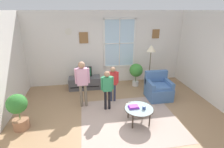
% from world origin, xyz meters
% --- Properties ---
extents(ground_plane, '(6.55, 5.80, 0.02)m').
position_xyz_m(ground_plane, '(0.00, 0.00, -0.01)').
color(ground_plane, '#9E7A56').
extents(back_wall, '(5.95, 0.17, 2.77)m').
position_xyz_m(back_wall, '(0.02, 2.66, 1.39)').
color(back_wall, silver).
rests_on(back_wall, ground_plane).
extents(area_rug, '(2.58, 2.26, 0.01)m').
position_xyz_m(area_rug, '(0.23, -0.02, 0.00)').
color(area_rug, tan).
rests_on(area_rug, ground_plane).
extents(tv_stand, '(1.15, 0.47, 0.45)m').
position_xyz_m(tv_stand, '(-0.92, 2.13, 0.23)').
color(tv_stand, '#4C4C51').
rests_on(tv_stand, ground_plane).
extents(television, '(0.56, 0.08, 0.40)m').
position_xyz_m(television, '(-0.92, 2.13, 0.66)').
color(television, '#4C4C4C').
rests_on(television, tv_stand).
extents(armchair, '(0.76, 0.74, 0.87)m').
position_xyz_m(armchair, '(1.47, 1.01, 0.33)').
color(armchair, '#476B9E').
rests_on(armchair, ground_plane).
extents(coffee_table, '(0.77, 0.77, 0.42)m').
position_xyz_m(coffee_table, '(0.43, -0.17, 0.39)').
color(coffee_table, '#99B2B7').
rests_on(coffee_table, ground_plane).
extents(book_stack, '(0.27, 0.19, 0.06)m').
position_xyz_m(book_stack, '(0.30, -0.12, 0.44)').
color(book_stack, purple).
rests_on(book_stack, coffee_table).
extents(cup, '(0.09, 0.09, 0.09)m').
position_xyz_m(cup, '(0.54, -0.23, 0.46)').
color(cup, '#334C8C').
rests_on(cup, coffee_table).
extents(remote_near_books, '(0.04, 0.14, 0.02)m').
position_xyz_m(remote_near_books, '(0.34, -0.07, 0.43)').
color(remote_near_books, black).
rests_on(remote_near_books, coffee_table).
extents(person_red_shirt, '(0.35, 0.16, 1.16)m').
position_xyz_m(person_red_shirt, '(-0.05, 1.03, 0.73)').
color(person_red_shirt, '#333851').
rests_on(person_red_shirt, ground_plane).
extents(person_pink_shirt, '(0.43, 0.20, 1.43)m').
position_xyz_m(person_pink_shirt, '(-0.97, 0.87, 0.89)').
color(person_pink_shirt, '#726656').
rests_on(person_pink_shirt, ground_plane).
extents(person_green_shirt, '(0.36, 0.16, 1.20)m').
position_xyz_m(person_green_shirt, '(-0.29, 0.58, 0.75)').
color(person_green_shirt, black).
rests_on(person_green_shirt, ground_plane).
extents(potted_plant_by_window, '(0.50, 0.50, 0.89)m').
position_xyz_m(potted_plant_by_window, '(1.02, 2.06, 0.59)').
color(potted_plant_by_window, silver).
rests_on(potted_plant_by_window, ground_plane).
extents(potted_plant_corner, '(0.47, 0.47, 0.93)m').
position_xyz_m(potted_plant_corner, '(-2.53, 0.07, 0.54)').
color(potted_plant_corner, '#9E6B4C').
rests_on(potted_plant_corner, ground_plane).
extents(floor_lamp, '(0.32, 0.32, 1.64)m').
position_xyz_m(floor_lamp, '(1.42, 1.73, 1.37)').
color(floor_lamp, black).
rests_on(floor_lamp, ground_plane).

